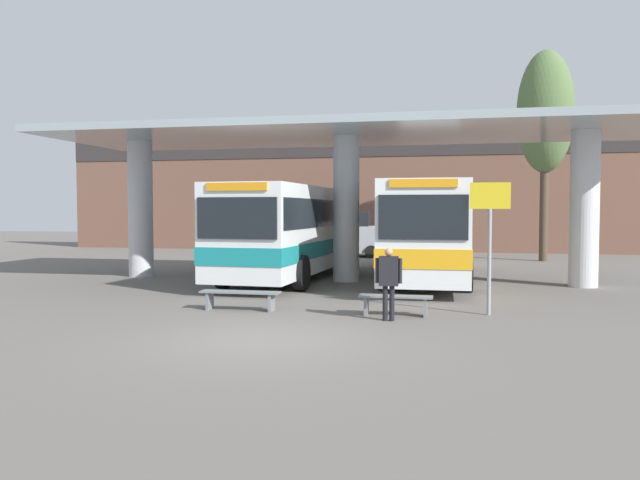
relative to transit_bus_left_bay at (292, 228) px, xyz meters
The scene contains 11 objects.
ground_plane 10.33m from the transit_bus_left_bay, 78.81° to the right, with size 100.00×100.00×0.00m, color #605B56.
townhouse_backdrop 15.45m from the transit_bus_left_bay, 82.57° to the left, with size 40.00×0.58×7.20m.
station_canopy 3.24m from the transit_bus_left_bay, 10.58° to the right, with size 20.04×6.66×5.11m.
transit_bus_left_bay is the anchor object (origin of this frame).
transit_bus_center_bay 4.80m from the transit_bus_left_bay, 16.87° to the left, with size 2.93×12.42×3.24m.
waiting_bench_near_pillar 8.21m from the transit_bus_left_bay, 58.73° to the right, with size 1.68×0.44×0.46m.
waiting_bench_mid_platform 7.07m from the transit_bus_left_bay, 86.05° to the right, with size 1.95×0.44×0.46m.
info_sign_platform 8.96m from the transit_bus_left_bay, 45.47° to the right, with size 0.90×0.09×3.03m.
pedestrian_waiting 8.67m from the transit_bus_left_bay, 61.64° to the right, with size 0.58×0.24×1.58m.
poplar_tree_behind_left 14.59m from the transit_bus_left_bay, 44.84° to the left, with size 2.58×2.58×9.81m.
parked_car_street 10.66m from the transit_bus_left_bay, 88.93° to the left, with size 4.29×2.21×2.28m.
Camera 1 is at (3.41, -11.09, 2.42)m, focal length 35.00 mm.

